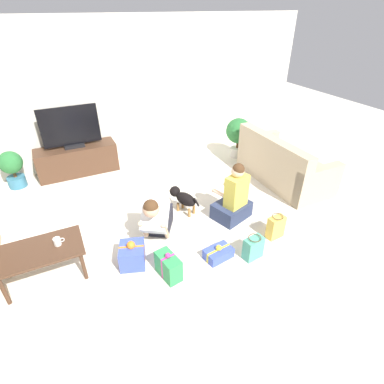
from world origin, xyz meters
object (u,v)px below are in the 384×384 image
Objects in this scene: person_sitting at (234,199)px; mug at (58,241)px; person_kneeling at (157,216)px; gift_box_a at (168,266)px; potted_plant_corner_right at (238,133)px; gift_box_b at (132,255)px; tv_console at (78,160)px; tv at (71,129)px; sofa_right at (282,165)px; coffee_table at (40,253)px; gift_box_c at (218,253)px; gift_bag_a at (276,227)px; potted_plant_back_left at (12,167)px; gift_bag_b at (253,248)px; dog at (183,198)px.

person_sitting is 7.62× the size of mug.
person_sitting is at bearing 28.09° from person_kneeling.
potted_plant_corner_right is at bearing 43.82° from gift_box_a.
person_sitting is 2.25× the size of gift_box_b.
mug is at bearing -101.79° from tv_console.
tv is at bearing 138.33° from person_kneeling.
mug is (-0.52, -2.51, -0.38)m from tv.
potted_plant_corner_right is 2.18× the size of gift_box_a.
sofa_right is 3.77m from tv.
tv is 2.60m from mug.
person_sitting is at bearing 1.08° from coffee_table.
person_kneeling is at bearing 6.25° from mug.
gift_box_c is at bearing -21.09° from person_kneeling.
person_sitting is 0.71m from gift_bag_a.
gift_box_c is (0.54, -0.72, -0.27)m from person_kneeling.
gift_box_a is at bearing -28.34° from mug.
tv_console is 1.55× the size of person_sitting.
tv_console is 2.16× the size of potted_plant_back_left.
gift_box_b is 1.17× the size of gift_bag_a.
sofa_right reaches higher than tv_console.
person_kneeling is 0.75m from gift_box_a.
potted_plant_corner_right reaches higher than gift_box_a.
person_kneeling reaches higher than gift_box_b.
gift_bag_b is at bearing -63.66° from tv.
potted_plant_corner_right is (3.07, -0.69, -0.35)m from tv.
sofa_right is 1.97m from dog.
person_kneeling is 6.53× the size of mug.
potted_plant_corner_right reaches higher than person_kneeling.
coffee_table is 1.18× the size of person_kneeling.
tv is 1.22× the size of potted_plant_corner_right.
tv is 1.16m from potted_plant_back_left.
gift_box_a is 0.49m from gift_box_b.
gift_box_a is (-2.51, -2.41, -0.36)m from potted_plant_corner_right.
potted_plant_corner_right is 1.47× the size of dog.
gift_box_b is at bearing -8.61° from person_sitting.
gift_bag_a is 2.73m from mug.
person_sitting reaches higher than coffee_table.
gift_box_b is (-0.46, -0.35, -0.20)m from person_kneeling.
mug reaches higher than coffee_table.
person_kneeling is at bearing 153.83° from gift_bag_a.
mug is (-3.74, -0.62, 0.17)m from sofa_right.
coffee_table is 2.48× the size of gift_box_a.
sofa_right is at bearing -175.66° from person_sitting.
sofa_right reaches higher than gift_bag_a.
coffee_table is 1.68× the size of dog.
potted_plant_corner_right is at bearing 67.55° from person_kneeling.
sofa_right is 1.23m from potted_plant_corner_right.
potted_plant_back_left is (-0.33, 2.46, -0.00)m from coffee_table.
gift_box_a is at bearing -179.99° from gift_box_c.
tv is at bearing 167.42° from potted_plant_corner_right.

